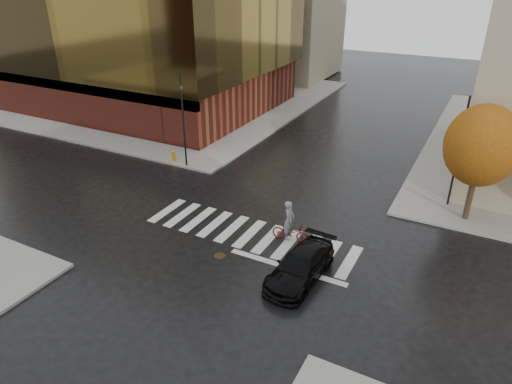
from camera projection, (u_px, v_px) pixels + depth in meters
ground at (245, 238)px, 23.96m from camera, size 120.00×120.00×0.00m
sidewalk_nw at (170, 97)px, 49.31m from camera, size 30.00×30.00×0.15m
crosswalk at (250, 234)px, 24.35m from camera, size 12.00×3.00×0.01m
office_glass at (135, 18)px, 43.68m from camera, size 27.00×19.00×16.00m
tree_ne_a at (482, 146)px, 23.63m from camera, size 3.80×3.80×6.50m
sedan at (300, 266)px, 20.62m from camera, size 2.17×4.72×1.34m
cyclist at (290, 228)px, 23.43m from camera, size 2.04×0.86×2.26m
traffic_light_nw at (183, 115)px, 30.69m from camera, size 0.18×0.16×6.55m
traffic_light_ne at (460, 147)px, 25.43m from camera, size 0.15×0.17×6.52m
fire_hydrant at (173, 155)px, 32.81m from camera, size 0.29×0.29×0.83m
manhole at (220, 256)px, 22.51m from camera, size 0.61×0.61×0.01m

